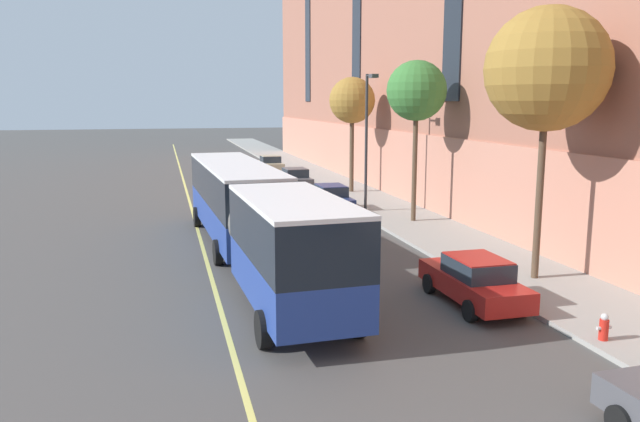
{
  "coord_description": "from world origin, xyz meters",
  "views": [
    {
      "loc": [
        -3.7,
        -22.21,
        6.26
      ],
      "look_at": [
        2.5,
        2.41,
        1.8
      ],
      "focal_mm": 35.0,
      "sensor_mm": 36.0,
      "label": 1
    }
  ],
  "objects": [
    {
      "name": "ground_plane",
      "position": [
        0.0,
        0.0,
        0.0
      ],
      "size": [
        260.0,
        260.0,
        0.0
      ],
      "primitive_type": "plane",
      "color": "#4C4947"
    },
    {
      "name": "sidewalk",
      "position": [
        8.88,
        3.0,
        0.07
      ],
      "size": [
        4.36,
        160.0,
        0.15
      ],
      "primitive_type": "cube",
      "color": "#9E9B93",
      "rests_on": "ground"
    },
    {
      "name": "city_bus",
      "position": [
        -0.51,
        1.45,
        2.08
      ],
      "size": [
        3.7,
        20.11,
        3.59
      ],
      "color": "navy",
      "rests_on": "ground"
    },
    {
      "name": "parked_car_champagne_0",
      "position": [
        5.51,
        32.55,
        0.78
      ],
      "size": [
        2.05,
        4.3,
        1.56
      ],
      "color": "#BCAD89",
      "rests_on": "ground"
    },
    {
      "name": "parked_car_navy_2",
      "position": [
        5.55,
        12.09,
        0.78
      ],
      "size": [
        1.91,
        4.71,
        1.56
      ],
      "color": "navy",
      "rests_on": "ground"
    },
    {
      "name": "parked_car_red_4",
      "position": [
        5.52,
        -5.25,
        0.78
      ],
      "size": [
        1.92,
        4.56,
        1.56
      ],
      "color": "#B21E19",
      "rests_on": "ground"
    },
    {
      "name": "parked_car_darkgray_5",
      "position": [
        5.44,
        21.53,
        0.78
      ],
      "size": [
        2.04,
        4.47,
        1.56
      ],
      "color": "#4C4C51",
      "rests_on": "ground"
    },
    {
      "name": "street_tree_mid_block",
      "position": [
        8.81,
        -3.49,
        7.31
      ],
      "size": [
        4.14,
        4.14,
        9.25
      ],
      "color": "brown",
      "rests_on": "sidewalk"
    },
    {
      "name": "street_tree_far_uptown",
      "position": [
        8.81,
        7.56,
        6.76
      ],
      "size": [
        3.03,
        3.03,
        8.18
      ],
      "color": "brown",
      "rests_on": "sidewalk"
    },
    {
      "name": "street_tree_far_downtown",
      "position": [
        8.81,
        18.6,
        6.3
      ],
      "size": [
        3.1,
        3.1,
        7.76
      ],
      "color": "brown",
      "rests_on": "sidewalk"
    },
    {
      "name": "street_lamp",
      "position": [
        7.3,
        10.71,
        4.75
      ],
      "size": [
        0.36,
        1.48,
        7.61
      ],
      "color": "#2D2D30",
      "rests_on": "sidewalk"
    },
    {
      "name": "fire_hydrant",
      "position": [
        7.2,
        -9.09,
        0.49
      ],
      "size": [
        0.42,
        0.24,
        0.72
      ],
      "color": "red",
      "rests_on": "sidewalk"
    },
    {
      "name": "lane_centerline",
      "position": [
        -2.2,
        3.0,
        0.0
      ],
      "size": [
        0.16,
        140.0,
        0.01
      ],
      "primitive_type": "cube",
      "color": "#E0D66B",
      "rests_on": "ground"
    }
  ]
}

